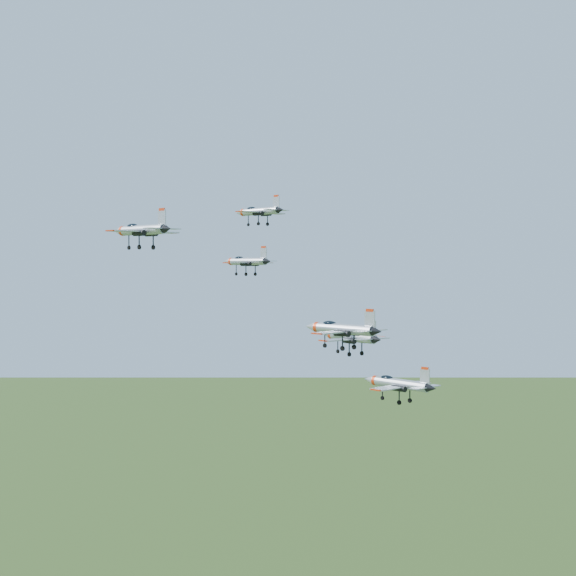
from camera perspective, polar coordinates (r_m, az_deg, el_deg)
The scene contains 6 objects.
jet_lead at distance 141.36m, azimuth -2.12°, elevation 5.48°, with size 12.25×10.16×3.27m.
jet_left_high at distance 126.98m, azimuth -2.99°, elevation 1.92°, with size 11.04×9.16×2.95m.
jet_right_high at distance 118.79m, azimuth -10.43°, elevation 4.10°, with size 13.79×11.41×3.69m.
jet_left_low at distance 123.74m, azimuth 4.44°, elevation -3.44°, with size 13.74×11.66×3.72m.
jet_right_low at distance 101.80m, azimuth 3.79°, elevation -2.90°, with size 12.66×10.49×3.38m.
jet_trail at distance 114.56m, azimuth 7.81°, elevation -6.73°, with size 13.04×10.88×3.49m.
Camera 1 is at (81.68, -96.44, 140.90)m, focal length 50.00 mm.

